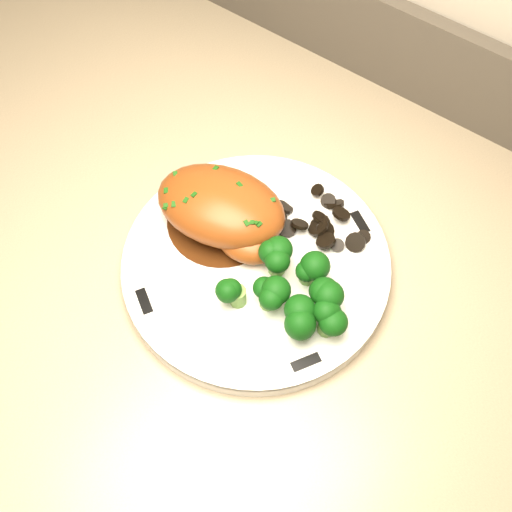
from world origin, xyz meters
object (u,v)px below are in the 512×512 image
Objects in this scene: broccoli_florets at (292,292)px; counter at (257,395)px; plate at (256,265)px; chicken_breast at (224,210)px.

counter is at bearing 154.68° from broccoli_florets.
counter is 18.69× the size of broccoli_florets.
chicken_breast reaches higher than plate.
counter is 0.48m from plate.
counter is 13.28× the size of chicken_breast.
chicken_breast reaches higher than broccoli_florets.
plate is 1.74× the size of chicken_breast.
broccoli_florets is (0.11, -0.04, -0.00)m from chicken_breast.
broccoli_florets is at bearing -25.32° from counter.
counter is 7.64× the size of plate.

